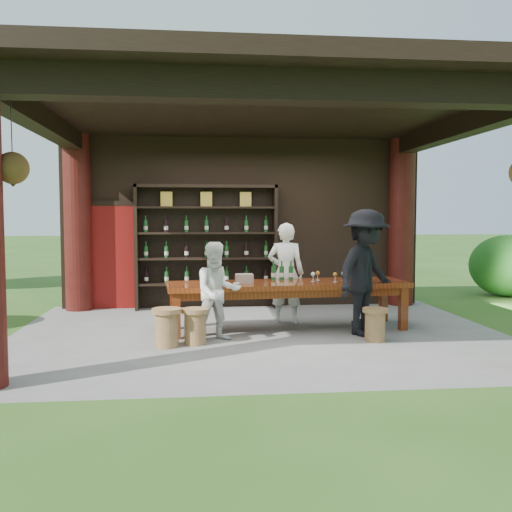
{
  "coord_description": "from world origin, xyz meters",
  "views": [
    {
      "loc": [
        -0.93,
        -8.47,
        1.77
      ],
      "look_at": [
        0.0,
        0.4,
        1.15
      ],
      "focal_mm": 40.0,
      "sensor_mm": 36.0,
      "label": 1
    }
  ],
  "objects": [
    {
      "name": "shrubs",
      "position": [
        3.03,
        0.96,
        0.55
      ],
      "size": [
        15.13,
        7.84,
        1.36
      ],
      "color": "#194C14",
      "rests_on": "ground"
    },
    {
      "name": "tasting_table",
      "position": [
        0.49,
        0.27,
        0.64
      ],
      "size": [
        3.81,
        1.27,
        0.75
      ],
      "rotation": [
        0.0,
        0.0,
        0.08
      ],
      "color": "#60240D",
      "rests_on": "ground"
    },
    {
      "name": "napkin_basket",
      "position": [
        -0.2,
        0.19,
        0.82
      ],
      "size": [
        0.27,
        0.2,
        0.14
      ],
      "primitive_type": "cube",
      "rotation": [
        0.0,
        0.0,
        0.08
      ],
      "color": "#BF6672",
      "rests_on": "tasting_table"
    },
    {
      "name": "stool_far_left",
      "position": [
        -1.34,
        -0.75,
        0.28
      ],
      "size": [
        0.4,
        0.4,
        0.53
      ],
      "rotation": [
        0.0,
        0.0,
        -0.37
      ],
      "color": "brown",
      "rests_on": "ground"
    },
    {
      "name": "ground",
      "position": [
        0.0,
        0.0,
        0.0
      ],
      "size": [
        90.0,
        90.0,
        0.0
      ],
      "primitive_type": "plane",
      "color": "#2D5119",
      "rests_on": "ground"
    },
    {
      "name": "table_glasses",
      "position": [
        1.21,
        0.32,
        0.82
      ],
      "size": [
        0.72,
        0.31,
        0.15
      ],
      "color": "silver",
      "rests_on": "tasting_table"
    },
    {
      "name": "stool_near_left",
      "position": [
        -0.96,
        -0.63,
        0.27
      ],
      "size": [
        0.38,
        0.38,
        0.5
      ],
      "rotation": [
        0.0,
        0.0,
        -0.12
      ],
      "color": "brown",
      "rests_on": "ground"
    },
    {
      "name": "pavilion",
      "position": [
        -0.01,
        0.43,
        2.13
      ],
      "size": [
        7.5,
        6.0,
        3.6
      ],
      "color": "slate",
      "rests_on": "ground"
    },
    {
      "name": "trees",
      "position": [
        3.11,
        1.7,
        3.37
      ],
      "size": [
        21.98,
        11.95,
        4.8
      ],
      "color": "#3F2819",
      "rests_on": "ground"
    },
    {
      "name": "guest_man",
      "position": [
        1.58,
        -0.25,
        0.94
      ],
      "size": [
        1.38,
        1.31,
        1.88
      ],
      "primitive_type": "imported",
      "rotation": [
        0.0,
        0.0,
        0.7
      ],
      "color": "black",
      "rests_on": "ground"
    },
    {
      "name": "guest_woman",
      "position": [
        -0.64,
        -0.42,
        0.71
      ],
      "size": [
        0.78,
        0.66,
        1.41
      ],
      "primitive_type": "imported",
      "rotation": [
        0.0,
        0.0,
        0.2
      ],
      "color": "white",
      "rests_on": "ground"
    },
    {
      "name": "wine_shelf",
      "position": [
        -0.74,
        2.45,
        1.19
      ],
      "size": [
        2.69,
        0.41,
        2.37
      ],
      "color": "black",
      "rests_on": "ground"
    },
    {
      "name": "host",
      "position": [
        0.54,
        0.85,
        0.83
      ],
      "size": [
        0.7,
        0.57,
        1.67
      ],
      "primitive_type": "imported",
      "rotation": [
        0.0,
        0.0,
        2.83
      ],
      "color": "white",
      "rests_on": "ground"
    },
    {
      "name": "table_bottles",
      "position": [
        0.44,
        0.57,
        0.9
      ],
      "size": [
        0.36,
        0.1,
        0.31
      ],
      "color": "#194C1E",
      "rests_on": "tasting_table"
    },
    {
      "name": "stool_near_right",
      "position": [
        1.58,
        -0.7,
        0.25
      ],
      "size": [
        0.36,
        0.36,
        0.47
      ],
      "rotation": [
        0.0,
        0.0,
        0.19
      ],
      "color": "brown",
      "rests_on": "ground"
    }
  ]
}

